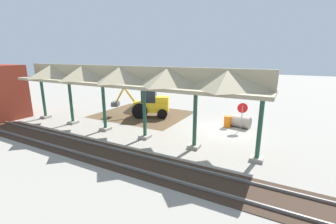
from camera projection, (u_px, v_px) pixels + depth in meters
name	position (u px, v px, depth m)	size (l,w,h in m)	color
ground_plane	(223.00, 130.00, 17.21)	(120.00, 120.00, 0.00)	gray
dirt_work_zone	(143.00, 114.00, 21.90)	(8.44, 7.00, 0.01)	brown
platform_canopy	(122.00, 76.00, 15.44)	(19.47, 3.20, 4.90)	#9E998E
rail_tracks	(181.00, 174.00, 10.76)	(60.00, 2.58, 0.15)	slate
stop_sign	(242.00, 111.00, 16.86)	(0.73, 0.27, 2.13)	gray
backhoe	(150.00, 103.00, 20.77)	(5.31, 3.19, 2.82)	yellow
dirt_mound	(135.00, 112.00, 22.74)	(4.73, 4.73, 1.81)	brown
concrete_pipe	(240.00, 122.00, 17.86)	(1.67, 1.17, 0.92)	#9E9384
traffic_barrel	(227.00, 122.00, 17.92)	(0.56, 0.56, 0.90)	orange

